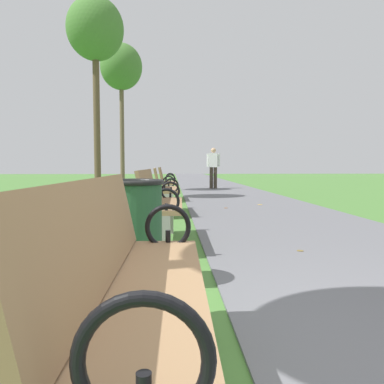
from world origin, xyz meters
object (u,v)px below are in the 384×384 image
(park_bench_3, at_px, (164,189))
(pedestrian_walking, at_px, (213,166))
(park_bench_2, at_px, (159,204))
(park_bench_4, at_px, (166,182))
(park_bench_1, at_px, (133,286))
(trash_bin, at_px, (134,233))
(tree_2, at_px, (95,32))
(tree_3, at_px, (121,68))

(park_bench_3, relative_size, pedestrian_walking, 1.00)
(park_bench_2, height_order, park_bench_3, same)
(park_bench_4, bearing_deg, pedestrian_walking, 69.12)
(park_bench_1, bearing_deg, trash_bin, 95.56)
(park_bench_3, bearing_deg, trash_bin, -91.90)
(park_bench_1, distance_m, pedestrian_walking, 13.74)
(pedestrian_walking, bearing_deg, park_bench_4, -110.88)
(park_bench_3, bearing_deg, tree_2, 120.76)
(park_bench_1, height_order, pedestrian_walking, pedestrian_walking)
(tree_3, bearing_deg, trash_bin, -82.24)
(park_bench_3, height_order, pedestrian_walking, pedestrian_walking)
(park_bench_2, relative_size, park_bench_3, 1.00)
(park_bench_2, xyz_separation_m, tree_2, (-1.89, 6.03, 4.04))
(park_bench_1, xyz_separation_m, pedestrian_walking, (1.81, 13.61, 0.44))
(park_bench_4, height_order, trash_bin, park_bench_4)
(park_bench_3, distance_m, pedestrian_walking, 7.90)
(park_bench_4, bearing_deg, park_bench_3, -90.00)
(park_bench_3, height_order, tree_2, tree_2)
(park_bench_2, distance_m, pedestrian_walking, 10.70)
(park_bench_4, distance_m, pedestrian_walking, 5.10)
(tree_2, xyz_separation_m, pedestrian_walking, (3.70, 4.50, -3.59))
(park_bench_2, distance_m, park_bench_3, 2.86)
(park_bench_2, height_order, tree_3, tree_3)
(pedestrian_walking, bearing_deg, park_bench_3, -103.29)
(park_bench_3, distance_m, tree_3, 7.66)
(tree_2, height_order, pedestrian_walking, tree_2)
(park_bench_3, height_order, trash_bin, park_bench_3)
(tree_3, bearing_deg, park_bench_1, -82.51)
(park_bench_4, distance_m, trash_bin, 7.35)
(park_bench_4, xyz_separation_m, tree_3, (-1.62, 3.48, 3.89))
(trash_bin, bearing_deg, tree_2, 102.89)
(park_bench_4, height_order, pedestrian_walking, pedestrian_walking)
(pedestrian_walking, relative_size, trash_bin, 1.93)
(park_bench_1, xyz_separation_m, park_bench_2, (0.00, 3.08, 0.00))
(tree_2, distance_m, trash_bin, 8.81)
(trash_bin, bearing_deg, park_bench_4, 88.85)
(park_bench_2, relative_size, trash_bin, 1.92)
(park_bench_1, height_order, park_bench_2, same)
(park_bench_2, distance_m, tree_3, 10.17)
(park_bench_1, bearing_deg, park_bench_4, 90.00)
(pedestrian_walking, bearing_deg, park_bench_1, -97.58)
(pedestrian_walking, bearing_deg, park_bench_2, -99.76)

